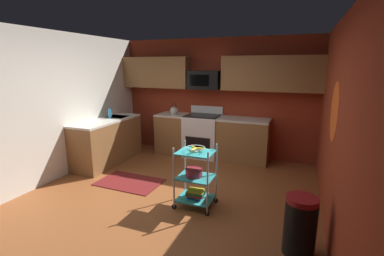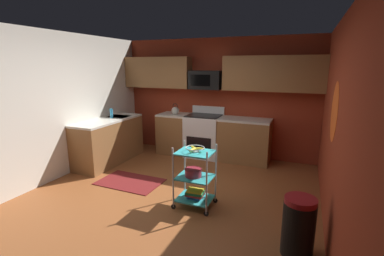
% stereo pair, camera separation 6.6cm
% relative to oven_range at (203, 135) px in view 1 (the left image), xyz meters
% --- Properties ---
extents(floor, '(4.40, 4.80, 0.04)m').
position_rel_oven_range_xyz_m(floor, '(0.19, -2.10, -0.50)').
color(floor, brown).
rests_on(floor, ground).
extents(wall_back, '(4.52, 0.06, 2.60)m').
position_rel_oven_range_xyz_m(wall_back, '(0.19, 0.33, 0.82)').
color(wall_back, maroon).
rests_on(wall_back, ground).
extents(wall_left, '(0.06, 4.80, 2.60)m').
position_rel_oven_range_xyz_m(wall_left, '(-2.04, -2.10, 0.82)').
color(wall_left, silver).
rests_on(wall_left, ground).
extents(wall_right, '(0.06, 4.80, 2.60)m').
position_rel_oven_range_xyz_m(wall_right, '(2.42, -2.10, 0.82)').
color(wall_right, maroon).
rests_on(wall_right, ground).
extents(wall_flower_decal, '(0.00, 0.75, 0.75)m').
position_rel_oven_range_xyz_m(wall_flower_decal, '(2.39, -1.85, 0.97)').
color(wall_flower_decal, '#E5591E').
extents(counter_run, '(3.46, 2.25, 0.92)m').
position_rel_oven_range_xyz_m(counter_run, '(-0.58, -0.45, -0.01)').
color(counter_run, brown).
rests_on(counter_run, ground).
extents(oven_range, '(0.76, 0.65, 1.10)m').
position_rel_oven_range_xyz_m(oven_range, '(0.00, 0.00, 0.00)').
color(oven_range, white).
rests_on(oven_range, ground).
extents(upper_cabinets, '(4.40, 0.33, 0.70)m').
position_rel_oven_range_xyz_m(upper_cabinets, '(0.23, 0.13, 1.37)').
color(upper_cabinets, brown).
extents(microwave, '(0.70, 0.39, 0.40)m').
position_rel_oven_range_xyz_m(microwave, '(-0.00, 0.10, 1.22)').
color(microwave, black).
extents(rolling_cart, '(0.57, 0.43, 0.91)m').
position_rel_oven_range_xyz_m(rolling_cart, '(0.67, -2.21, -0.03)').
color(rolling_cart, silver).
rests_on(rolling_cart, ground).
extents(fruit_bowl, '(0.27, 0.27, 0.07)m').
position_rel_oven_range_xyz_m(fruit_bowl, '(0.67, -2.21, 0.40)').
color(fruit_bowl, silver).
rests_on(fruit_bowl, rolling_cart).
extents(mixing_bowl_large, '(0.25, 0.25, 0.11)m').
position_rel_oven_range_xyz_m(mixing_bowl_large, '(0.65, -2.21, 0.04)').
color(mixing_bowl_large, maroon).
rests_on(mixing_bowl_large, rolling_cart).
extents(book_stack, '(0.27, 0.20, 0.12)m').
position_rel_oven_range_xyz_m(book_stack, '(0.67, -2.21, -0.29)').
color(book_stack, '#1E4C8C').
rests_on(book_stack, rolling_cart).
extents(kettle, '(0.21, 0.18, 0.26)m').
position_rel_oven_range_xyz_m(kettle, '(-0.70, -0.00, 0.52)').
color(kettle, beige).
rests_on(kettle, counter_run).
extents(dish_soap_bottle, '(0.06, 0.06, 0.20)m').
position_rel_oven_range_xyz_m(dish_soap_bottle, '(-1.73, -0.98, 0.54)').
color(dish_soap_bottle, '#2D8CBF').
rests_on(dish_soap_bottle, counter_run).
extents(trash_can, '(0.34, 0.42, 0.66)m').
position_rel_oven_range_xyz_m(trash_can, '(2.09, -2.76, -0.15)').
color(trash_can, black).
rests_on(trash_can, ground).
extents(floor_rug, '(1.11, 0.72, 0.01)m').
position_rel_oven_range_xyz_m(floor_rug, '(-0.70, -1.87, -0.47)').
color(floor_rug, maroon).
rests_on(floor_rug, ground).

